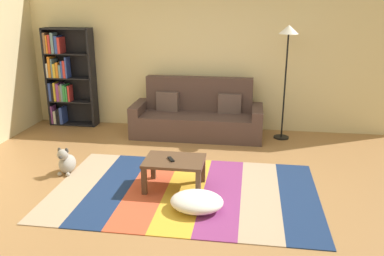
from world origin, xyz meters
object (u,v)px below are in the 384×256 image
at_px(couch, 197,117).
at_px(dog, 66,162).
at_px(bookshelf, 65,77).
at_px(pouf, 197,202).
at_px(coffee_table, 174,164).
at_px(standing_lamp, 288,45).
at_px(tv_remote, 171,159).

xyz_separation_m(couch, dog, (-1.57, -1.92, -0.18)).
xyz_separation_m(bookshelf, pouf, (2.91, -2.96, -0.81)).
relative_size(coffee_table, standing_lamp, 0.39).
bearing_deg(couch, coffee_table, -89.99).
relative_size(couch, bookshelf, 1.24).
bearing_deg(dog, standing_lamp, 32.77).
bearing_deg(tv_remote, bookshelf, 105.10).
xyz_separation_m(couch, bookshelf, (-2.55, 0.28, 0.58)).
xyz_separation_m(coffee_table, dog, (-1.57, 0.25, -0.17)).
relative_size(bookshelf, coffee_table, 2.43).
height_order(coffee_table, standing_lamp, standing_lamp).
xyz_separation_m(dog, tv_remote, (1.53, -0.27, 0.24)).
height_order(couch, tv_remote, couch).
xyz_separation_m(couch, tv_remote, (-0.04, -2.19, 0.07)).
distance_m(pouf, dog, 2.07).
bearing_deg(tv_remote, dog, 139.62).
height_order(pouf, tv_remote, tv_remote).
bearing_deg(tv_remote, standing_lamp, 25.44).
height_order(couch, bookshelf, bookshelf).
xyz_separation_m(bookshelf, standing_lamp, (4.02, -0.24, 0.68)).
bearing_deg(bookshelf, dog, -65.97).
xyz_separation_m(pouf, standing_lamp, (1.12, 2.72, 1.49)).
distance_m(bookshelf, pouf, 4.23).
bearing_deg(coffee_table, dog, 171.07).
bearing_deg(bookshelf, standing_lamp, -3.40).
distance_m(dog, standing_lamp, 3.90).
bearing_deg(coffee_table, tv_remote, -149.40).
height_order(couch, dog, couch).
relative_size(dog, tv_remote, 2.65).
bearing_deg(pouf, dog, 158.33).
height_order(bookshelf, pouf, bookshelf).
relative_size(standing_lamp, tv_remote, 12.79).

